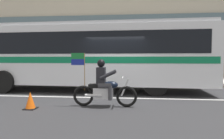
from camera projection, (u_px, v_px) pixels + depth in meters
ground_plane at (115, 95)px, 8.53m from camera, size 60.00×60.00×0.00m
sidewalk_curb at (121, 80)px, 13.59m from camera, size 28.00×3.80×0.15m
lane_center_stripe at (113, 98)px, 7.93m from camera, size 26.60×0.14×0.01m
office_building_facade at (122, 1)px, 15.52m from camera, size 28.00×0.89×12.16m
transit_bus at (87, 53)px, 9.75m from camera, size 11.83×3.04×3.22m
motorcycle_with_rider at (104, 87)px, 6.50m from camera, size 2.20×0.64×1.78m
fire_hydrant at (193, 76)px, 12.00m from camera, size 0.22×0.30×0.75m
traffic_cone at (30, 101)px, 6.20m from camera, size 0.36×0.36×0.55m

